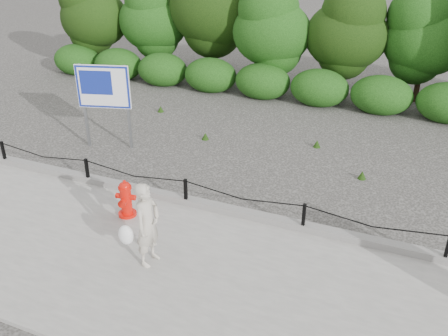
% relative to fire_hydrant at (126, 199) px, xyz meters
% --- Properties ---
extents(ground, '(90.00, 90.00, 0.00)m').
position_rel_fire_hydrant_xyz_m(ground, '(0.90, 0.84, -0.45)').
color(ground, '#2D2B28').
rests_on(ground, ground).
extents(sidewalk, '(14.00, 4.00, 0.08)m').
position_rel_fire_hydrant_xyz_m(sidewalk, '(0.90, -1.16, -0.41)').
color(sidewalk, gray).
rests_on(sidewalk, ground).
extents(curb, '(14.00, 0.22, 0.14)m').
position_rel_fire_hydrant_xyz_m(curb, '(0.90, 0.89, -0.30)').
color(curb, slate).
rests_on(curb, sidewalk).
extents(chain_barrier, '(10.06, 0.06, 0.60)m').
position_rel_fire_hydrant_xyz_m(chain_barrier, '(0.90, 0.84, 0.00)').
color(chain_barrier, black).
rests_on(chain_barrier, sidewalk).
extents(treeline, '(20.13, 3.92, 4.90)m').
position_rel_fire_hydrant_xyz_m(treeline, '(1.37, 9.80, 2.09)').
color(treeline, black).
rests_on(treeline, ground).
extents(fire_hydrant, '(0.42, 0.45, 0.78)m').
position_rel_fire_hydrant_xyz_m(fire_hydrant, '(0.00, 0.00, 0.00)').
color(fire_hydrant, red).
rests_on(fire_hydrant, sidewalk).
extents(pedestrian, '(0.68, 0.57, 1.52)m').
position_rel_fire_hydrant_xyz_m(pedestrian, '(1.19, -1.12, 0.37)').
color(pedestrian, '#B8AF9E').
rests_on(pedestrian, sidewalk).
extents(advertising_sign, '(1.36, 0.46, 2.24)m').
position_rel_fire_hydrant_xyz_m(advertising_sign, '(-2.44, 2.84, 1.13)').
color(advertising_sign, slate).
rests_on(advertising_sign, ground).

